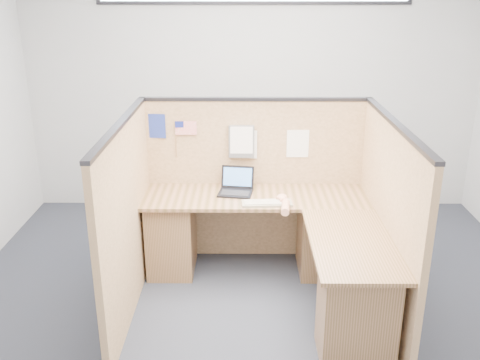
{
  "coord_description": "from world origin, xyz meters",
  "views": [
    {
      "loc": [
        -0.11,
        -3.65,
        2.47
      ],
      "look_at": [
        -0.13,
        0.5,
        0.94
      ],
      "focal_mm": 40.0,
      "sensor_mm": 36.0,
      "label": 1
    }
  ],
  "objects_px": {
    "laptop": "(235,186)",
    "mouse": "(282,200)",
    "l_desk": "(278,251)",
    "keyboard": "(267,203)"
  },
  "relations": [
    {
      "from": "keyboard",
      "to": "mouse",
      "type": "xyz_separation_m",
      "value": [
        0.13,
        0.06,
        0.01
      ]
    },
    {
      "from": "laptop",
      "to": "keyboard",
      "type": "xyz_separation_m",
      "value": [
        0.27,
        -0.29,
        -0.04
      ]
    },
    {
      "from": "mouse",
      "to": "l_desk",
      "type": "bearing_deg",
      "value": -99.19
    },
    {
      "from": "laptop",
      "to": "mouse",
      "type": "height_order",
      "value": "laptop"
    },
    {
      "from": "l_desk",
      "to": "mouse",
      "type": "bearing_deg",
      "value": 80.81
    },
    {
      "from": "l_desk",
      "to": "keyboard",
      "type": "distance_m",
      "value": 0.41
    },
    {
      "from": "l_desk",
      "to": "mouse",
      "type": "height_order",
      "value": "mouse"
    },
    {
      "from": "l_desk",
      "to": "keyboard",
      "type": "relative_size",
      "value": 4.56
    },
    {
      "from": "l_desk",
      "to": "keyboard",
      "type": "height_order",
      "value": "keyboard"
    },
    {
      "from": "laptop",
      "to": "l_desk",
      "type": "bearing_deg",
      "value": -44.82
    }
  ]
}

